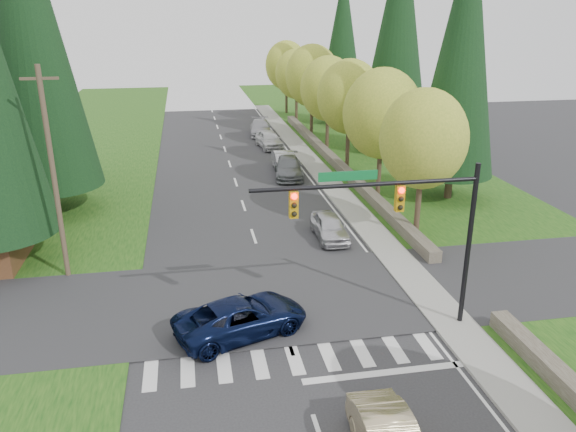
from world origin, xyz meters
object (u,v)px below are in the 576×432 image
object	(u,v)px
suv_navy	(241,317)
parked_car_d	(269,139)
parked_car_c	(285,162)
parked_car_a	(330,227)
parked_car_e	(261,128)
parked_car_b	(288,167)

from	to	relation	value
suv_navy	parked_car_d	distance (m)	32.59
parked_car_d	parked_car_c	bearing A→B (deg)	-96.37
parked_car_a	parked_car_e	bearing A→B (deg)	90.10
parked_car_b	suv_navy	bearing A→B (deg)	-98.02
suv_navy	parked_car_e	world-z (taller)	parked_car_e
suv_navy	parked_car_c	xyz separation A→B (m)	(5.93, 23.69, 0.02)
parked_car_c	parked_car_d	bearing A→B (deg)	91.32
parked_car_b	parked_car_d	xyz separation A→B (m)	(0.00, 10.04, 0.05)
parked_car_a	parked_car_d	xyz separation A→B (m)	(0.00, 22.92, 0.11)
suv_navy	parked_car_c	world-z (taller)	parked_car_c
parked_car_a	parked_car_d	world-z (taller)	parked_car_d
suv_navy	parked_car_d	world-z (taller)	parked_car_d
parked_car_c	parked_car_b	bearing A→B (deg)	-88.68
parked_car_e	parked_car_a	bearing A→B (deg)	-83.97
suv_navy	parked_car_a	size ratio (longest dim) A/B	1.31
suv_navy	parked_car_d	size ratio (longest dim) A/B	1.14
suv_navy	parked_car_d	bearing A→B (deg)	-30.15
parked_car_a	parked_car_b	size ratio (longest dim) A/B	0.79
parked_car_d	parked_car_a	bearing A→B (deg)	-96.37
parked_car_c	suv_navy	bearing A→B (deg)	-102.73
parked_car_d	parked_car_b	bearing A→B (deg)	-96.37
parked_car_b	parked_car_d	distance (m)	10.04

